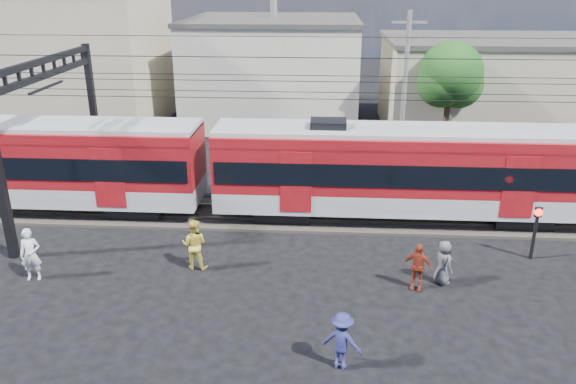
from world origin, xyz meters
name	(u,v)px	position (x,y,z in m)	size (l,w,h in m)	color
ground	(263,318)	(0.00, 0.00, 0.00)	(120.00, 120.00, 0.00)	black
track_bed	(282,216)	(0.00, 8.00, 0.06)	(70.00, 3.40, 0.12)	#2D2823
rail_near	(281,220)	(0.00, 7.25, 0.18)	(70.00, 0.12, 0.12)	#59544C
rail_far	(283,207)	(0.00, 8.75, 0.18)	(70.00, 0.12, 0.12)	#59544C
commuter_train	(407,169)	(5.37, 8.00, 2.40)	(50.30, 3.08, 4.17)	black
catenary	(79,101)	(-8.65, 8.00, 5.14)	(70.00, 9.30, 7.52)	black
building_west	(58,59)	(-17.00, 24.00, 4.66)	(14.28, 10.20, 9.30)	tan
building_midwest	(274,69)	(-2.00, 27.00, 3.66)	(12.24, 12.24, 7.30)	beige
building_mideast	(505,85)	(14.00, 24.00, 3.16)	(16.32, 10.20, 6.30)	tan
utility_pole_mid	(404,88)	(6.00, 15.00, 4.53)	(1.80, 0.24, 8.50)	slate
tree_near	(453,77)	(9.19, 18.09, 4.66)	(3.82, 3.64, 6.72)	#382619
pedestrian_a	(31,255)	(-8.42, 1.93, 0.97)	(0.70, 0.46, 1.93)	silver
pedestrian_b	(194,244)	(-2.85, 3.11, 0.96)	(0.93, 0.73, 1.92)	gold
pedestrian_c	(342,341)	(2.39, -2.22, 0.86)	(1.11, 0.64, 1.71)	navy
pedestrian_d	(417,267)	(5.07, 2.13, 0.85)	(1.00, 0.42, 1.71)	maroon
pedestrian_e	(443,262)	(6.04, 2.59, 0.81)	(0.79, 0.51, 1.61)	#4C4C51
crossing_signal	(536,223)	(9.80, 4.67, 1.47)	(0.31, 0.31, 2.11)	black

